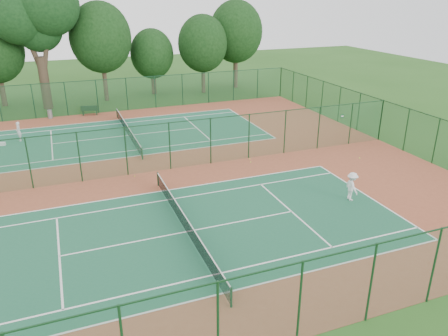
{
  "coord_description": "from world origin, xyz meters",
  "views": [
    {
      "loc": [
        -5.46,
        -28.64,
        11.94
      ],
      "look_at": [
        3.76,
        -4.91,
        1.6
      ],
      "focal_mm": 35.0,
      "sensor_mm": 36.0,
      "label": 1
    }
  ],
  "objects": [
    {
      "name": "stray_ball_a",
      "position": [
        7.44,
        -0.96,
        0.05
      ],
      "size": [
        0.08,
        0.08,
        0.08
      ],
      "primitive_type": "sphere",
      "color": "#C9EF37",
      "rests_on": "red_pad"
    },
    {
      "name": "tennis_net_near",
      "position": [
        0.0,
        -9.0,
        0.54
      ],
      "size": [
        0.1,
        12.9,
        0.97
      ],
      "color": "#12321A",
      "rests_on": "ground"
    },
    {
      "name": "court_near",
      "position": [
        0.0,
        -9.0,
        0.01
      ],
      "size": [
        23.77,
        10.97,
        0.01
      ],
      "primitive_type": "cube",
      "color": "#1C593C",
      "rests_on": "red_pad"
    },
    {
      "name": "kit_bag",
      "position": [
        -10.36,
        10.09,
        0.15
      ],
      "size": [
        0.79,
        0.44,
        0.28
      ],
      "primitive_type": "cube",
      "rotation": [
        0.0,
        0.0,
        -0.22
      ],
      "color": "silver",
      "rests_on": "red_pad"
    },
    {
      "name": "player_far",
      "position": [
        -8.9,
        10.87,
        0.85
      ],
      "size": [
        0.58,
        0.71,
        1.67
      ],
      "primitive_type": "imported",
      "rotation": [
        0.0,
        0.0,
        -1.22
      ],
      "color": "silver",
      "rests_on": "court_far"
    },
    {
      "name": "stray_ball_b",
      "position": [
        7.66,
        -0.32,
        0.05
      ],
      "size": [
        0.07,
        0.07,
        0.07
      ],
      "primitive_type": "sphere",
      "color": "#DAF238",
      "rests_on": "red_pad"
    },
    {
      "name": "fence_north",
      "position": [
        0.0,
        18.0,
        1.76
      ],
      "size": [
        40.0,
        0.09,
        3.5
      ],
      "color": "#184928",
      "rests_on": "ground"
    },
    {
      "name": "fence_east",
      "position": [
        20.0,
        0.0,
        1.76
      ],
      "size": [
        0.09,
        36.0,
        3.5
      ],
      "rotation": [
        0.0,
        0.0,
        1.57
      ],
      "color": "#1A4F2C",
      "rests_on": "ground"
    },
    {
      "name": "red_pad",
      "position": [
        0.0,
        0.0,
        0.01
      ],
      "size": [
        40.0,
        36.0,
        0.01
      ],
      "primitive_type": "cube",
      "color": "brown",
      "rests_on": "ground"
    },
    {
      "name": "bench",
      "position": [
        -2.5,
        17.32,
        0.55
      ],
      "size": [
        1.75,
        0.8,
        1.04
      ],
      "rotation": [
        0.0,
        0.0,
        -0.19
      ],
      "color": "black",
      "rests_on": "red_pad"
    },
    {
      "name": "player_near",
      "position": [
        10.56,
        -8.93,
        0.92
      ],
      "size": [
        0.79,
        1.22,
        1.79
      ],
      "primitive_type": "imported",
      "rotation": [
        0.0,
        0.0,
        1.46
      ],
      "color": "white",
      "rests_on": "court_near"
    },
    {
      "name": "stray_ball_c",
      "position": [
        -1.17,
        -0.52,
        0.05
      ],
      "size": [
        0.07,
        0.07,
        0.07
      ],
      "primitive_type": "sphere",
      "color": "#CBDD33",
      "rests_on": "red_pad"
    },
    {
      "name": "big_tree",
      "position": [
        -6.36,
        22.11,
        9.76
      ],
      "size": [
        8.97,
        6.57,
        13.78
      ],
      "color": "#382A1E",
      "rests_on": "ground"
    },
    {
      "name": "ground",
      "position": [
        0.0,
        0.0,
        0.0
      ],
      "size": [
        120.0,
        120.0,
        0.0
      ],
      "primitive_type": "plane",
      "color": "#26531A",
      "rests_on": "ground"
    },
    {
      "name": "court_far",
      "position": [
        0.0,
        9.0,
        0.01
      ],
      "size": [
        23.77,
        10.97,
        0.01
      ],
      "primitive_type": "cube",
      "color": "#1E6043",
      "rests_on": "red_pad"
    },
    {
      "name": "evergreen_row",
      "position": [
        0.5,
        24.25,
        0.0
      ],
      "size": [
        39.0,
        5.0,
        12.0
      ],
      "primitive_type": null,
      "color": "black",
      "rests_on": "ground"
    },
    {
      "name": "tennis_net_far",
      "position": [
        0.0,
        9.0,
        0.54
      ],
      "size": [
        0.1,
        12.9,
        0.97
      ],
      "color": "#153A20",
      "rests_on": "ground"
    },
    {
      "name": "fence_south",
      "position": [
        0.0,
        -18.0,
        1.76
      ],
      "size": [
        40.0,
        0.09,
        3.5
      ],
      "color": "#194D32",
      "rests_on": "ground"
    },
    {
      "name": "trash_bin",
      "position": [
        -6.34,
        17.6,
        0.43
      ],
      "size": [
        0.6,
        0.6,
        0.85
      ],
      "primitive_type": "cylinder",
      "rotation": [
        0.0,
        0.0,
        0.33
      ],
      "color": "gray",
      "rests_on": "red_pad"
    },
    {
      "name": "fence_divider",
      "position": [
        0.0,
        0.0,
        1.76
      ],
      "size": [
        40.0,
        0.09,
        3.5
      ],
      "color": "#1C542C",
      "rests_on": "ground"
    }
  ]
}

